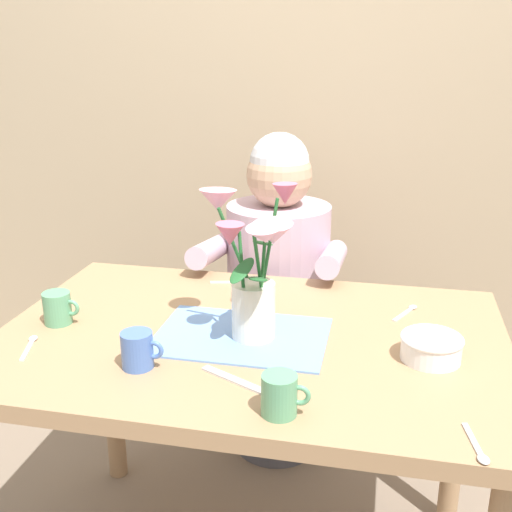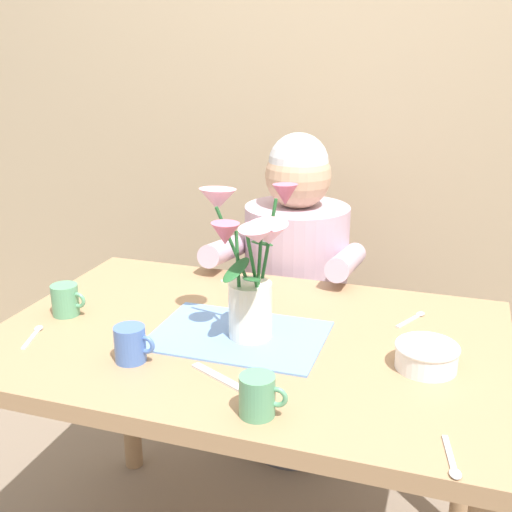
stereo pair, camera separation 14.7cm
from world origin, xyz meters
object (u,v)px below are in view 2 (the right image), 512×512
object	(u,v)px
coffee_cup	(131,344)
tea_cup	(66,300)
ceramic_mug	(258,396)
dinner_knife	(225,380)
ceramic_bowl	(427,355)
seated_person	(295,304)
flower_vase	(249,267)

from	to	relation	value
coffee_cup	tea_cup	xyz separation A→B (m)	(-0.28, 0.17, 0.00)
coffee_cup	ceramic_mug	xyz separation A→B (m)	(0.33, -0.11, 0.00)
dinner_knife	coffee_cup	xyz separation A→B (m)	(-0.22, 0.02, 0.04)
ceramic_mug	tea_cup	xyz separation A→B (m)	(-0.60, 0.28, 0.00)
ceramic_bowl	seated_person	bearing A→B (deg)	124.85
ceramic_bowl	ceramic_mug	bearing A→B (deg)	-135.42
dinner_knife	ceramic_mug	xyz separation A→B (m)	(0.10, -0.09, 0.04)
tea_cup	flower_vase	bearing A→B (deg)	1.98
ceramic_bowl	coffee_cup	size ratio (longest dim) A/B	1.46
dinner_knife	tea_cup	world-z (taller)	tea_cup
dinner_knife	ceramic_mug	world-z (taller)	ceramic_mug
ceramic_bowl	tea_cup	distance (m)	0.89
seated_person	tea_cup	bearing A→B (deg)	-125.33
coffee_cup	ceramic_bowl	bearing A→B (deg)	15.28
ceramic_bowl	ceramic_mug	world-z (taller)	ceramic_mug
seated_person	ceramic_bowl	size ratio (longest dim) A/B	8.35
ceramic_bowl	tea_cup	bearing A→B (deg)	179.93
ceramic_mug	ceramic_bowl	bearing A→B (deg)	44.58
seated_person	coffee_cup	xyz separation A→B (m)	(-0.15, -0.82, 0.22)
ceramic_bowl	dinner_knife	size ratio (longest dim) A/B	0.72
dinner_knife	ceramic_bowl	bearing A→B (deg)	52.45
ceramic_mug	coffee_cup	bearing A→B (deg)	160.82
seated_person	coffee_cup	bearing A→B (deg)	-102.50
dinner_knife	coffee_cup	size ratio (longest dim) A/B	2.04
seated_person	ceramic_mug	size ratio (longest dim) A/B	12.20
tea_cup	seated_person	bearing A→B (deg)	56.57
coffee_cup	flower_vase	bearing A→B (deg)	41.55
ceramic_bowl	coffee_cup	bearing A→B (deg)	-164.72
ceramic_mug	flower_vase	bearing A→B (deg)	111.56
tea_cup	dinner_knife	bearing A→B (deg)	-20.47
seated_person	coffee_cup	distance (m)	0.86
ceramic_bowl	ceramic_mug	distance (m)	0.40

